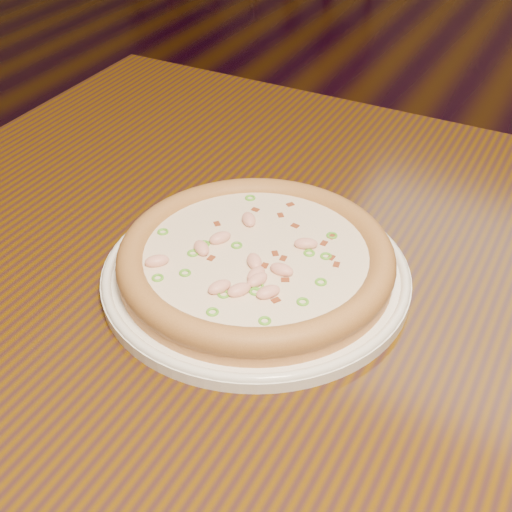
% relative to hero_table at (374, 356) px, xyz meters
% --- Properties ---
extents(ground, '(9.00, 9.00, 0.00)m').
position_rel_hero_table_xyz_m(ground, '(-0.13, 0.29, -0.65)').
color(ground, black).
extents(hero_table, '(1.20, 0.80, 0.75)m').
position_rel_hero_table_xyz_m(hero_table, '(0.00, 0.00, 0.00)').
color(hero_table, black).
rests_on(hero_table, ground).
extents(plate, '(0.31, 0.31, 0.02)m').
position_rel_hero_table_xyz_m(plate, '(-0.12, -0.05, 0.11)').
color(plate, white).
rests_on(plate, hero_table).
extents(pizza, '(0.28, 0.28, 0.03)m').
position_rel_hero_table_xyz_m(pizza, '(-0.12, -0.05, 0.13)').
color(pizza, tan).
rests_on(pizza, plate).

